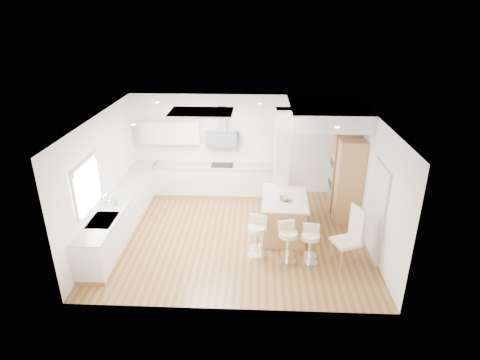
# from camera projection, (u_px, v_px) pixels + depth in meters

# --- Properties ---
(ground) EXTENTS (6.00, 6.00, 0.00)m
(ground) POSITION_uv_depth(u_px,v_px,m) (236.00, 235.00, 9.41)
(ground) COLOR olive
(ground) RESTS_ON ground
(ceiling) EXTENTS (6.00, 5.00, 0.02)m
(ceiling) POSITION_uv_depth(u_px,v_px,m) (236.00, 235.00, 9.41)
(ceiling) COLOR white
(ceiling) RESTS_ON ground
(wall_back) EXTENTS (6.00, 0.04, 2.80)m
(wall_back) POSITION_uv_depth(u_px,v_px,m) (241.00, 145.00, 11.14)
(wall_back) COLOR white
(wall_back) RESTS_ON ground
(wall_left) EXTENTS (0.04, 5.00, 2.80)m
(wall_left) POSITION_uv_depth(u_px,v_px,m) (102.00, 178.00, 8.98)
(wall_left) COLOR white
(wall_left) RESTS_ON ground
(wall_right) EXTENTS (0.04, 5.00, 2.80)m
(wall_right) POSITION_uv_depth(u_px,v_px,m) (373.00, 183.00, 8.72)
(wall_right) COLOR white
(wall_right) RESTS_ON ground
(skylight) EXTENTS (4.10, 2.10, 0.06)m
(skylight) POSITION_uv_depth(u_px,v_px,m) (202.00, 113.00, 8.89)
(skylight) COLOR silver
(skylight) RESTS_ON ground
(window_left) EXTENTS (0.06, 1.28, 1.07)m
(window_left) POSITION_uv_depth(u_px,v_px,m) (86.00, 182.00, 8.03)
(window_left) COLOR white
(window_left) RESTS_ON ground
(doorway_right) EXTENTS (0.05, 1.00, 2.10)m
(doorway_right) POSITION_uv_depth(u_px,v_px,m) (377.00, 212.00, 8.33)
(doorway_right) COLOR #4C463C
(doorway_right) RESTS_ON ground
(counter_left) EXTENTS (0.63, 4.50, 1.35)m
(counter_left) POSITION_uv_depth(u_px,v_px,m) (124.00, 211.00, 9.55)
(counter_left) COLOR tan
(counter_left) RESTS_ON ground
(counter_back) EXTENTS (3.62, 0.63, 2.50)m
(counter_back) POSITION_uv_depth(u_px,v_px,m) (208.00, 171.00, 11.21)
(counter_back) COLOR tan
(counter_back) RESTS_ON ground
(pillar) EXTENTS (0.35, 0.35, 2.80)m
(pillar) POSITION_uv_depth(u_px,v_px,m) (281.00, 166.00, 9.68)
(pillar) COLOR silver
(pillar) RESTS_ON ground
(soffit) EXTENTS (1.78, 2.20, 0.40)m
(soffit) POSITION_uv_depth(u_px,v_px,m) (327.00, 113.00, 9.57)
(soffit) COLOR white
(soffit) RESTS_ON ground
(oven_column) EXTENTS (0.63, 1.21, 2.10)m
(oven_column) POSITION_uv_depth(u_px,v_px,m) (346.00, 176.00, 10.00)
(oven_column) COLOR tan
(oven_column) RESTS_ON ground
(peninsula) EXTENTS (1.07, 1.57, 1.01)m
(peninsula) POSITION_uv_depth(u_px,v_px,m) (284.00, 215.00, 9.33)
(peninsula) COLOR tan
(peninsula) RESTS_ON ground
(bar_stool_a) EXTENTS (0.49, 0.49, 0.92)m
(bar_stool_a) POSITION_uv_depth(u_px,v_px,m) (257.00, 235.00, 8.45)
(bar_stool_a) COLOR white
(bar_stool_a) RESTS_ON ground
(bar_stool_b) EXTENTS (0.50, 0.50, 0.90)m
(bar_stool_b) POSITION_uv_depth(u_px,v_px,m) (288.00, 240.00, 8.26)
(bar_stool_b) COLOR white
(bar_stool_b) RESTS_ON ground
(bar_stool_c) EXTENTS (0.44, 0.44, 0.86)m
(bar_stool_c) POSITION_uv_depth(u_px,v_px,m) (310.00, 243.00, 8.21)
(bar_stool_c) COLOR white
(bar_stool_c) RESTS_ON ground
(dining_chair) EXTENTS (0.64, 0.64, 1.27)m
(dining_chair) POSITION_uv_depth(u_px,v_px,m) (351.00, 234.00, 8.15)
(dining_chair) COLOR beige
(dining_chair) RESTS_ON ground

